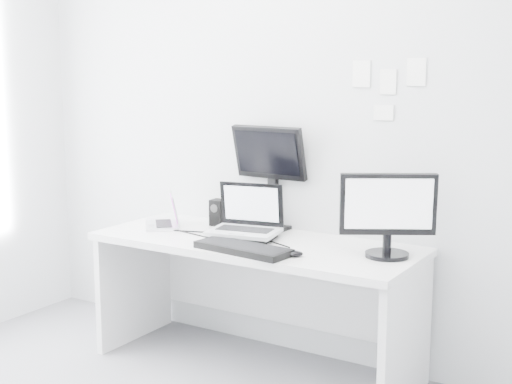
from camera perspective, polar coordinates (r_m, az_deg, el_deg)
back_wall at (r=4.07m, az=2.52°, el=5.63°), size 3.60×0.00×3.60m
desk at (r=3.97m, az=-0.09°, el=-9.00°), size 1.80×0.70×0.73m
macbook at (r=4.22m, az=-7.56°, el=-1.39°), size 0.33×0.34×0.21m
speaker at (r=4.23m, az=-3.05°, el=-1.64°), size 0.10×0.10×0.16m
dell_laptop at (r=3.86m, az=-0.99°, el=-1.58°), size 0.42×0.35×0.31m
rear_monitor at (r=4.11m, az=1.19°, el=1.29°), size 0.46×0.18×0.61m
samsung_monitor at (r=3.54m, az=10.51°, el=-1.74°), size 0.52×0.43×0.43m
keyboard at (r=3.62m, az=-1.04°, el=-4.54°), size 0.53×0.24×0.03m
mouse at (r=3.54m, az=3.03°, el=-4.94°), size 0.11×0.09×0.03m
wall_note_0 at (r=3.86m, az=8.42°, el=9.32°), size 0.10×0.00×0.14m
wall_note_1 at (r=3.80m, az=10.50°, el=8.66°), size 0.09×0.00×0.13m
wall_note_2 at (r=3.75m, az=12.69°, el=9.34°), size 0.10×0.00×0.14m
wall_note_3 at (r=3.81m, az=10.15°, el=6.27°), size 0.11×0.00×0.08m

